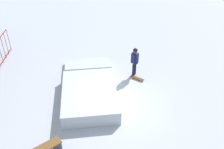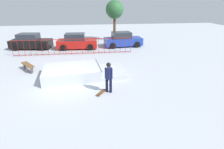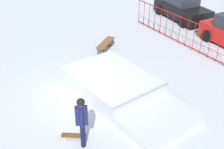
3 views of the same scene
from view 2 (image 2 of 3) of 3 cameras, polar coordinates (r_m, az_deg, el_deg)
The scene contains 10 objects.
ground_plane at distance 11.01m, azimuth -14.42°, elevation -3.23°, with size 60.00×60.00×0.00m, color #B2B7C1.
skate_ramp at distance 11.91m, azimuth -10.57°, elevation 0.79°, with size 5.64×3.13×0.74m.
skater at distance 9.42m, azimuth -1.09°, elevation -0.26°, with size 0.41×0.44×1.73m.
skateboard at distance 9.66m, azimuth -3.45°, elevation -5.79°, with size 0.63×0.77×0.09m.
perimeter_fence at distance 17.05m, azimuth -12.34°, elevation 8.88°, with size 11.00×0.07×1.50m.
park_bench at distance 14.11m, azimuth -25.65°, elevation 2.54°, with size 1.28×1.52×0.48m.
parked_car_black at distance 20.69m, azimuth -24.90°, elevation 9.57°, with size 4.27×2.30×1.60m.
parked_car_red at distance 19.23m, azimuth -11.34°, elevation 10.36°, with size 4.17×2.06×1.60m.
parked_car_blue at distance 19.88m, azimuth 3.49°, elevation 11.14°, with size 4.22×2.18×1.60m.
distant_tree at distance 22.45m, azimuth 0.85°, elevation 20.18°, with size 2.16×2.16×4.86m.
Camera 2 is at (1.47, -9.86, 4.67)m, focal length 28.15 mm.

